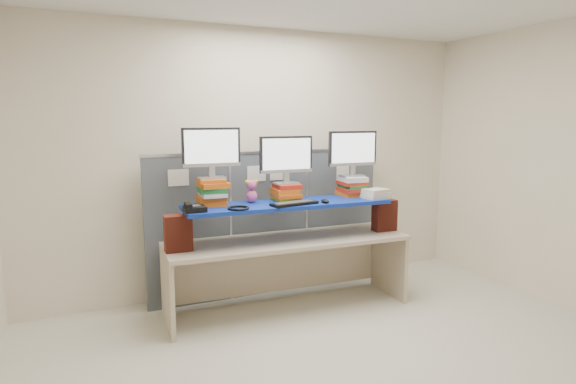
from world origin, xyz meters
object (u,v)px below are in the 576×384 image
monitor_left (211,150)px  desk_phone (194,208)px  desk (288,253)px  monitor_center (286,157)px  keyboard (294,203)px  monitor_right (353,151)px  blue_board (288,204)px

monitor_left → desk_phone: bearing=-132.0°
desk → desk_phone: bearing=-172.3°
desk → monitor_center: size_ratio=4.46×
monitor_left → monitor_center: bearing=0.0°
desk → monitor_center: 0.93m
desk → monitor_center: bearing=76.6°
keyboard → monitor_right: bearing=8.3°
blue_board → monitor_left: bearing=170.4°
monitor_left → keyboard: size_ratio=1.14×
blue_board → monitor_right: size_ratio=3.72×
monitor_center → monitor_right: 0.73m
blue_board → monitor_right: monitor_right is taller
monitor_left → blue_board: bearing=-9.6°
keyboard → desk_phone: 0.92m
monitor_right → desk_phone: size_ratio=2.82×
blue_board → desk_phone: 0.93m
monitor_center → desk: bearing=-103.4°
blue_board → monitor_center: 0.46m
monitor_left → monitor_center: (0.73, -0.04, -0.09)m
blue_board → monitor_center: monitor_center is taller
blue_board → monitor_left: (-0.69, 0.15, 0.53)m
monitor_center → keyboard: 0.49m
keyboard → desk_phone: size_ratio=2.46×
monitor_left → keyboard: 0.90m
desk → desk_phone: (-0.93, -0.08, 0.53)m
desk → desk_phone: size_ratio=12.56×
monitor_left → keyboard: (0.69, -0.30, -0.50)m
desk_phone → blue_board: bearing=6.6°
desk → monitor_right: monitor_right is taller
monitor_center → monitor_right: (0.73, -0.04, 0.04)m
blue_board → monitor_left: 0.89m
desk → keyboard: keyboard is taller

